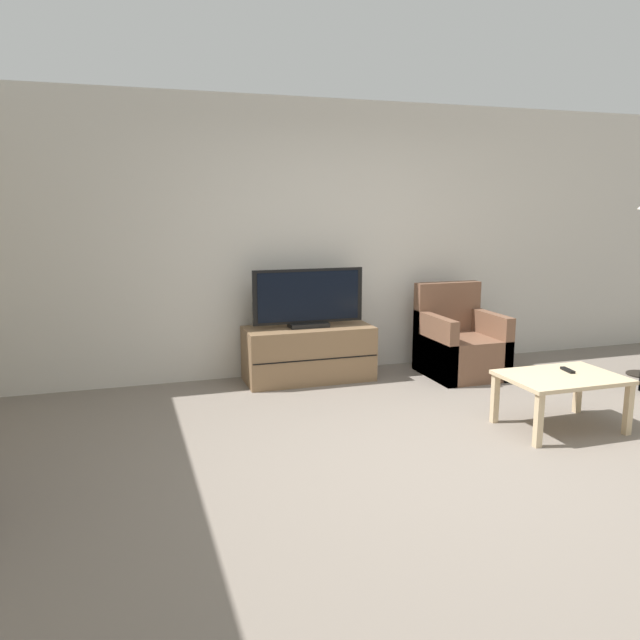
{
  "coord_description": "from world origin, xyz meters",
  "views": [
    {
      "loc": [
        -2.07,
        -3.48,
        1.69
      ],
      "look_at": [
        -0.68,
        0.83,
        0.85
      ],
      "focal_mm": 35.0,
      "sensor_mm": 36.0,
      "label": 1
    }
  ],
  "objects_px": {
    "armchair": "(459,346)",
    "remote": "(568,370)",
    "tv": "(309,300)",
    "tv_stand": "(309,353)",
    "coffee_table": "(561,382)"
  },
  "relations": [
    {
      "from": "armchair",
      "to": "tv_stand",
      "type": "bearing_deg",
      "value": 169.76
    },
    {
      "from": "tv",
      "to": "armchair",
      "type": "distance_m",
      "value": 1.6
    },
    {
      "from": "remote",
      "to": "tv",
      "type": "bearing_deg",
      "value": 138.93
    },
    {
      "from": "coffee_table",
      "to": "remote",
      "type": "xyz_separation_m",
      "value": [
        0.12,
        0.08,
        0.07
      ]
    },
    {
      "from": "armchair",
      "to": "tv",
      "type": "bearing_deg",
      "value": 169.84
    },
    {
      "from": "tv",
      "to": "coffee_table",
      "type": "distance_m",
      "value": 2.4
    },
    {
      "from": "tv_stand",
      "to": "armchair",
      "type": "xyz_separation_m",
      "value": [
        1.5,
        -0.27,
        0.03
      ]
    },
    {
      "from": "armchair",
      "to": "remote",
      "type": "relative_size",
      "value": 5.87
    },
    {
      "from": "tv_stand",
      "to": "remote",
      "type": "bearing_deg",
      "value": -49.18
    },
    {
      "from": "armchair",
      "to": "remote",
      "type": "bearing_deg",
      "value": -88.02
    },
    {
      "from": "coffee_table",
      "to": "remote",
      "type": "distance_m",
      "value": 0.16
    },
    {
      "from": "tv_stand",
      "to": "remote",
      "type": "distance_m",
      "value": 2.38
    },
    {
      "from": "tv_stand",
      "to": "armchair",
      "type": "bearing_deg",
      "value": -10.24
    },
    {
      "from": "tv",
      "to": "coffee_table",
      "type": "height_order",
      "value": "tv"
    },
    {
      "from": "tv_stand",
      "to": "tv",
      "type": "height_order",
      "value": "tv"
    }
  ]
}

